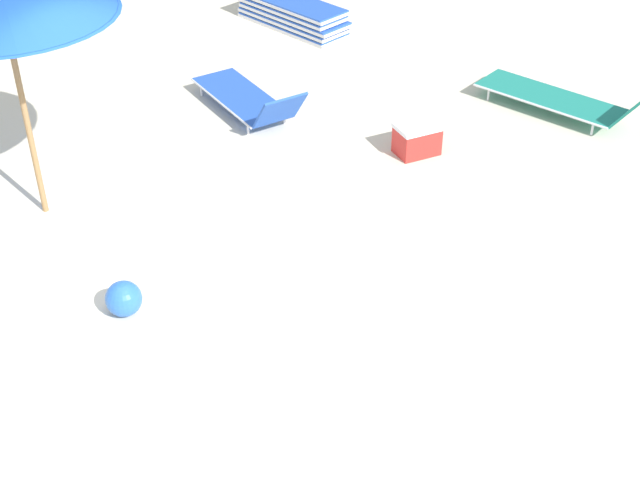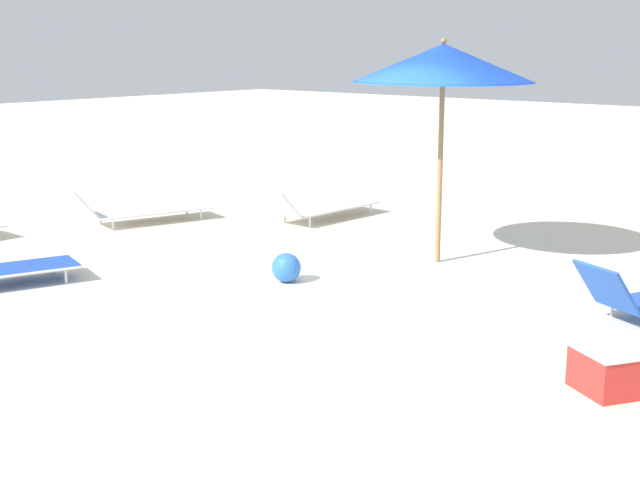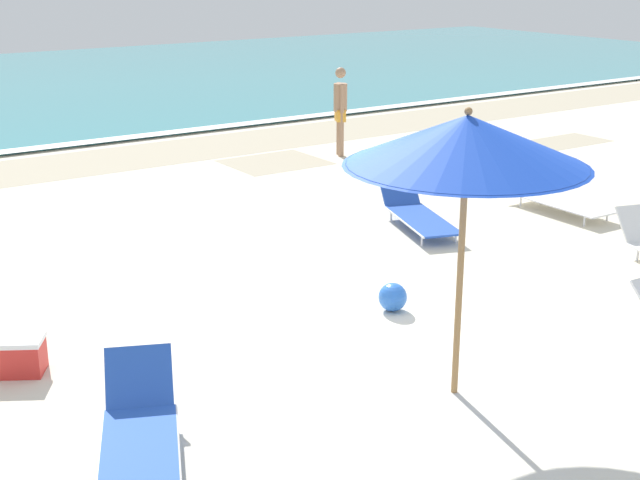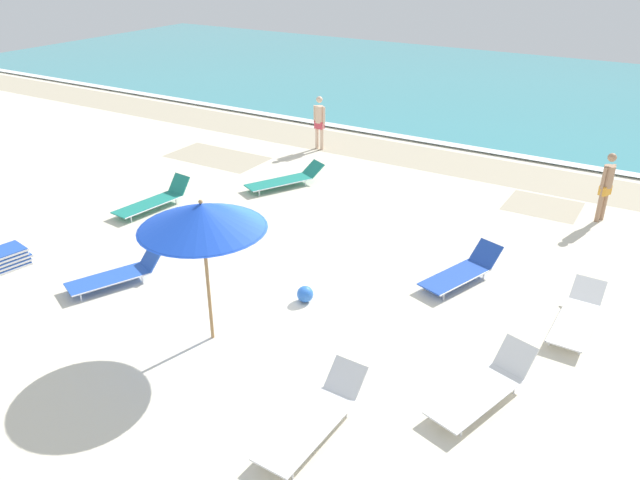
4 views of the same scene
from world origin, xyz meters
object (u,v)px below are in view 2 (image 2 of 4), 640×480
(sun_lounger_near_water_right, at_px, (319,206))
(cooler_box, at_px, (604,369))
(beach_umbrella, at_px, (443,64))
(sun_lounger_mid_beach_pair_a, at_px, (137,209))
(beach_ball, at_px, (286,268))

(sun_lounger_near_water_right, distance_m, cooler_box, 7.05)
(beach_umbrella, xyz_separation_m, sun_lounger_near_water_right, (2.77, -1.02, -2.15))
(sun_lounger_mid_beach_pair_a, height_order, beach_ball, sun_lounger_mid_beach_pair_a)
(cooler_box, bearing_deg, sun_lounger_mid_beach_pair_a, -161.88)
(sun_lounger_near_water_right, xyz_separation_m, sun_lounger_mid_beach_pair_a, (1.89, 1.91, 0.00))
(sun_lounger_mid_beach_pair_a, xyz_separation_m, beach_ball, (-3.89, 0.99, -0.05))
(sun_lounger_near_water_right, xyz_separation_m, beach_ball, (-2.00, 2.90, -0.05))
(sun_lounger_near_water_right, bearing_deg, beach_umbrella, 162.05)
(cooler_box, bearing_deg, beach_umbrella, 171.26)
(sun_lounger_near_water_right, xyz_separation_m, cooler_box, (-6.01, 3.69, -0.03))
(beach_umbrella, relative_size, sun_lounger_mid_beach_pair_a, 1.21)
(sun_lounger_near_water_right, relative_size, beach_ball, 6.68)
(beach_umbrella, distance_m, sun_lounger_mid_beach_pair_a, 5.20)
(sun_lounger_mid_beach_pair_a, bearing_deg, sun_lounger_near_water_right, -117.89)
(beach_ball, relative_size, cooler_box, 0.54)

